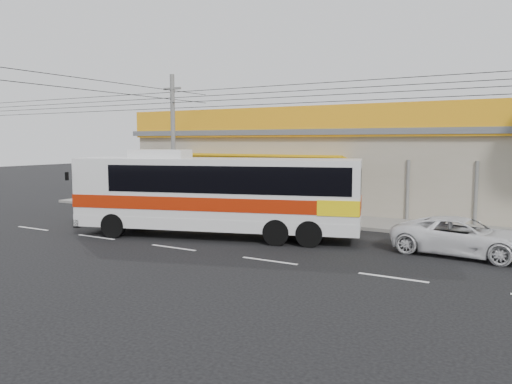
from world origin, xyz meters
TOP-DOWN VIEW (x-y plane):
  - ground at (0.00, 0.00)m, footprint 120.00×120.00m
  - sidewalk at (0.00, 6.00)m, footprint 30.00×3.20m
  - lane_markings at (0.00, -2.50)m, footprint 50.00×0.12m
  - storefront_building at (-0.01, 11.54)m, footprint 22.60×9.20m
  - coach_bus at (0.37, 0.04)m, footprint 11.66×5.68m
  - motorbike_red at (-11.49, 5.98)m, footprint 2.17×1.25m
  - motorbike_dark at (-6.16, 5.22)m, footprint 1.74×1.01m
  - white_car at (9.30, 1.52)m, footprint 4.76×2.47m
  - utility_pole at (-5.46, 4.20)m, footprint 34.00×14.00m

SIDE VIEW (x-z plane):
  - ground at x=0.00m, z-range 0.00..0.00m
  - lane_markings at x=0.00m, z-range -0.01..0.01m
  - sidewalk at x=0.00m, z-range 0.00..0.15m
  - white_car at x=9.30m, z-range 0.00..1.28m
  - motorbike_dark at x=-6.16m, z-range 0.15..1.16m
  - motorbike_red at x=-11.49m, z-range 0.15..1.23m
  - coach_bus at x=0.37m, z-range 0.12..3.65m
  - storefront_building at x=-0.01m, z-range -0.55..5.15m
  - utility_pole at x=-5.46m, z-range 2.38..9.72m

